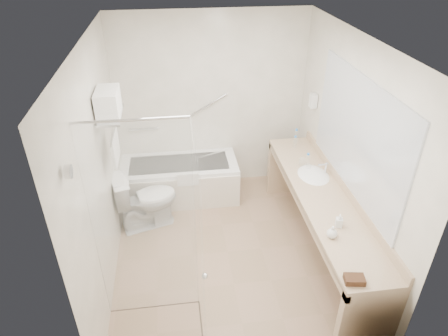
{
  "coord_description": "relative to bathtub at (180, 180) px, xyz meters",
  "views": [
    {
      "loc": [
        -0.52,
        -3.54,
        3.36
      ],
      "look_at": [
        0.0,
        0.3,
        1.0
      ],
      "focal_mm": 32.0,
      "sensor_mm": 36.0,
      "label": 1
    }
  ],
  "objects": [
    {
      "name": "floor",
      "position": [
        0.5,
        -1.24,
        -0.28
      ],
      "size": [
        3.2,
        3.2,
        0.0
      ],
      "primitive_type": "plane",
      "color": "#A17F63",
      "rests_on": "ground"
    },
    {
      "name": "ceiling",
      "position": [
        0.5,
        -1.24,
        2.22
      ],
      "size": [
        2.6,
        3.2,
        0.1
      ],
      "primitive_type": "cube",
      "color": "white",
      "rests_on": "wall_back"
    },
    {
      "name": "wall_back",
      "position": [
        0.5,
        0.36,
        0.97
      ],
      "size": [
        2.6,
        0.1,
        2.5
      ],
      "primitive_type": "cube",
      "color": "silver",
      "rests_on": "ground"
    },
    {
      "name": "wall_front",
      "position": [
        0.5,
        -2.84,
        0.97
      ],
      "size": [
        2.6,
        0.1,
        2.5
      ],
      "primitive_type": "cube",
      "color": "silver",
      "rests_on": "ground"
    },
    {
      "name": "wall_left",
      "position": [
        -0.8,
        -1.24,
        0.97
      ],
      "size": [
        0.1,
        3.2,
        2.5
      ],
      "primitive_type": "cube",
      "color": "silver",
      "rests_on": "ground"
    },
    {
      "name": "wall_right",
      "position": [
        1.8,
        -1.24,
        0.97
      ],
      "size": [
        0.1,
        3.2,
        2.5
      ],
      "primitive_type": "cube",
      "color": "silver",
      "rests_on": "ground"
    },
    {
      "name": "bathtub",
      "position": [
        0.0,
        0.0,
        0.0
      ],
      "size": [
        1.6,
        0.73,
        0.59
      ],
      "color": "white",
      "rests_on": "floor"
    },
    {
      "name": "grab_bar_short",
      "position": [
        -0.45,
        0.32,
        0.67
      ],
      "size": [
        0.4,
        0.03,
        0.03
      ],
      "primitive_type": "cylinder",
      "rotation": [
        0.0,
        1.57,
        0.0
      ],
      "color": "silver",
      "rests_on": "wall_back"
    },
    {
      "name": "grab_bar_long",
      "position": [
        0.45,
        0.32,
        0.97
      ],
      "size": [
        0.53,
        0.03,
        0.33
      ],
      "primitive_type": "cylinder",
      "rotation": [
        0.0,
        1.05,
        0.0
      ],
      "color": "silver",
      "rests_on": "wall_back"
    },
    {
      "name": "shower_enclosure",
      "position": [
        -0.13,
        -2.16,
        0.79
      ],
      "size": [
        0.96,
        0.91,
        2.11
      ],
      "color": "silver",
      "rests_on": "floor"
    },
    {
      "name": "towel_shelf",
      "position": [
        -0.67,
        -0.89,
        1.48
      ],
      "size": [
        0.24,
        0.55,
        0.81
      ],
      "color": "silver",
      "rests_on": "wall_left"
    },
    {
      "name": "vanity_counter",
      "position": [
        1.52,
        -1.39,
        0.36
      ],
      "size": [
        0.55,
        2.7,
        0.95
      ],
      "color": "tan",
      "rests_on": "floor"
    },
    {
      "name": "sink",
      "position": [
        1.55,
        -0.99,
        0.54
      ],
      "size": [
        0.4,
        0.52,
        0.14
      ],
      "primitive_type": "ellipsoid",
      "color": "white",
      "rests_on": "vanity_counter"
    },
    {
      "name": "faucet",
      "position": [
        1.7,
        -0.99,
        0.65
      ],
      "size": [
        0.03,
        0.03,
        0.14
      ],
      "primitive_type": "cylinder",
      "color": "silver",
      "rests_on": "vanity_counter"
    },
    {
      "name": "mirror",
      "position": [
        1.79,
        -1.39,
        1.27
      ],
      "size": [
        0.02,
        2.0,
        1.2
      ],
      "primitive_type": "cube",
      "color": "silver",
      "rests_on": "wall_right"
    },
    {
      "name": "hairdryer_unit",
      "position": [
        1.75,
        -0.19,
        1.17
      ],
      "size": [
        0.08,
        0.1,
        0.18
      ],
      "primitive_type": "cube",
      "color": "silver",
      "rests_on": "wall_right"
    },
    {
      "name": "toilet",
      "position": [
        -0.45,
        -0.58,
        0.11
      ],
      "size": [
        0.89,
        0.65,
        0.78
      ],
      "primitive_type": "imported",
      "rotation": [
        0.0,
        0.0,
        1.86
      ],
      "color": "white",
      "rests_on": "floor"
    },
    {
      "name": "amenity_basket",
      "position": [
        1.35,
        -2.62,
        0.6
      ],
      "size": [
        0.18,
        0.13,
        0.05
      ],
      "primitive_type": "cube",
      "rotation": [
        0.0,
        0.0,
        -0.16
      ],
      "color": "#462919",
      "rests_on": "vanity_counter"
    },
    {
      "name": "soap_bottle_a",
      "position": [
        1.49,
        -1.93,
        0.61
      ],
      "size": [
        0.1,
        0.15,
        0.07
      ],
      "primitive_type": "imported",
      "rotation": [
        0.0,
        0.0,
        -0.26
      ],
      "color": "silver",
      "rests_on": "vanity_counter"
    },
    {
      "name": "soap_bottle_b",
      "position": [
        1.37,
        -2.07,
        0.62
      ],
      "size": [
        0.13,
        0.15,
        0.1
      ],
      "primitive_type": "imported",
      "rotation": [
        0.0,
        0.0,
        -0.3
      ],
      "color": "silver",
      "rests_on": "vanity_counter"
    },
    {
      "name": "water_bottle_left",
      "position": [
        1.54,
        -0.78,
        0.66
      ],
      "size": [
        0.05,
        0.05,
        0.18
      ],
      "rotation": [
        0.0,
        0.0,
        -0.43
      ],
      "color": "silver",
      "rests_on": "vanity_counter"
    },
    {
      "name": "water_bottle_mid",
      "position": [
        1.53,
        -0.29,
        0.65
      ],
      "size": [
        0.05,
        0.05,
        0.17
      ],
      "rotation": [
        0.0,
        0.0,
        0.1
      ],
      "color": "silver",
      "rests_on": "vanity_counter"
    },
    {
      "name": "water_bottle_right",
      "position": [
        1.59,
        -0.14,
        0.66
      ],
      "size": [
        0.06,
        0.06,
        0.19
      ],
      "rotation": [
        0.0,
        0.0,
        0.16
      ],
      "color": "silver",
      "rests_on": "vanity_counter"
    },
    {
      "name": "drinking_glass_near",
      "position": [
        1.52,
        -0.88,
        0.62
      ],
      "size": [
        0.07,
        0.07,
        0.08
      ],
      "primitive_type": "cylinder",
      "rotation": [
        0.0,
        0.0,
        -0.03
      ],
      "color": "silver",
      "rests_on": "vanity_counter"
    },
    {
      "name": "drinking_glass_far",
      "position": [
        1.48,
        -0.76,
        0.62
      ],
      "size": [
        0.1,
        0.1,
        0.09
      ],
      "primitive_type": "cylinder",
      "rotation": [
        0.0,
        0.0,
        0.41
      ],
      "color": "silver",
      "rests_on": "vanity_counter"
    }
  ]
}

